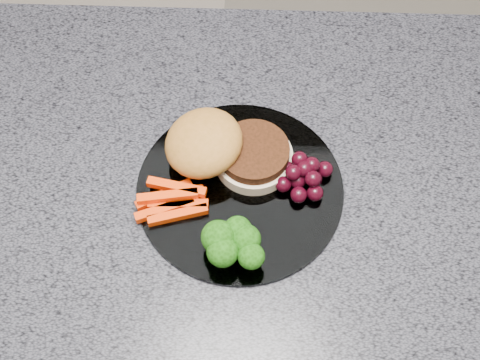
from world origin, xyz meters
The scene contains 7 objects.
island_cabinet centered at (0.00, 0.00, 0.43)m, with size 1.20×0.60×0.86m, color brown.
countertop centered at (0.00, 0.00, 0.88)m, with size 1.20×0.60×0.04m, color #46464F.
plate centered at (0.09, -0.01, 0.90)m, with size 0.26×0.26×0.01m, color white.
burger centered at (0.07, 0.03, 0.93)m, with size 0.18×0.12×0.05m.
carrot_sticks centered at (0.01, -0.04, 0.91)m, with size 0.09×0.07×0.02m.
broccoli centered at (0.09, -0.10, 0.93)m, with size 0.07×0.07×0.05m.
grape_bunch centered at (0.17, 0.00, 0.92)m, with size 0.08×0.07×0.04m.
Camera 1 is at (0.11, -0.42, 1.63)m, focal length 50.00 mm.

